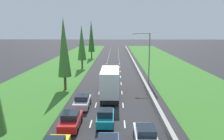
{
  "coord_description": "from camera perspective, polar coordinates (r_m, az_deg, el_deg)",
  "views": [
    {
      "loc": [
        0.85,
        -1.72,
        9.71
      ],
      "look_at": [
        -0.03,
        46.99,
        1.04
      ],
      "focal_mm": 37.48,
      "sensor_mm": 36.0,
      "label": 1
    }
  ],
  "objects": [
    {
      "name": "grass_verge_left",
      "position": [
        63.92,
        -11.18,
        1.18
      ],
      "size": [
        14.0,
        140.0,
        0.04
      ],
      "primitive_type": "cube",
      "color": "#387528",
      "rests_on": "ground"
    },
    {
      "name": "street_light_mast",
      "position": [
        41.38,
        8.62,
        3.77
      ],
      "size": [
        3.2,
        0.28,
        9.0
      ],
      "color": "gray",
      "rests_on": "ground"
    },
    {
      "name": "red_sedan_left_lane",
      "position": [
        23.9,
        -10.0,
        -11.91
      ],
      "size": [
        1.82,
        4.5,
        1.64
      ],
      "color": "red",
      "rests_on": "ground"
    },
    {
      "name": "poplar_tree_second",
      "position": [
        37.35,
        -11.65,
        5.4
      ],
      "size": [
        2.09,
        2.09,
        11.47
      ],
      "color": "#4C3823",
      "rests_on": "ground"
    },
    {
      "name": "ground_plane",
      "position": [
        62.48,
        0.24,
        1.15
      ],
      "size": [
        300.0,
        300.0,
        0.0
      ],
      "primitive_type": "plane",
      "color": "#28282B",
      "rests_on": "ground"
    },
    {
      "name": "grass_verge_right",
      "position": [
        63.92,
        13.21,
        1.11
      ],
      "size": [
        14.0,
        140.0,
        0.04
      ],
      "primitive_type": "cube",
      "color": "#387528",
      "rests_on": "ground"
    },
    {
      "name": "median_barrier",
      "position": [
        62.6,
        5.47,
        1.52
      ],
      "size": [
        0.44,
        120.0,
        0.85
      ],
      "primitive_type": "cube",
      "color": "#9E9B93",
      "rests_on": "ground"
    },
    {
      "name": "white_sedan_right_lane",
      "position": [
        20.59,
        8.15,
        -15.61
      ],
      "size": [
        1.82,
        4.5,
        1.64
      ],
      "color": "white",
      "rests_on": "ground"
    },
    {
      "name": "lane_markings",
      "position": [
        62.48,
        0.24,
        1.16
      ],
      "size": [
        3.64,
        116.0,
        0.01
      ],
      "color": "white",
      "rests_on": "ground"
    },
    {
      "name": "silver_sedan_left_lane",
      "position": [
        29.42,
        -7.25,
        -7.59
      ],
      "size": [
        1.82,
        4.5,
        1.64
      ],
      "color": "silver",
      "rests_on": "ground"
    },
    {
      "name": "silver_hatchback_centre_lane",
      "position": [
        43.28,
        -0.06,
        -1.73
      ],
      "size": [
        1.74,
        3.9,
        1.72
      ],
      "color": "silver",
      "rests_on": "ground"
    },
    {
      "name": "white_box_truck_centre_lane",
      "position": [
        33.21,
        -0.46,
        -3.0
      ],
      "size": [
        2.46,
        9.4,
        4.18
      ],
      "color": "black",
      "rests_on": "ground"
    },
    {
      "name": "teal_hatchback_centre_lane",
      "position": [
        24.17,
        -1.61,
        -11.44
      ],
      "size": [
        1.74,
        3.9,
        1.72
      ],
      "color": "teal",
      "rests_on": "ground"
    },
    {
      "name": "poplar_tree_third",
      "position": [
        56.71,
        -7.4,
        6.59
      ],
      "size": [
        2.06,
        2.06,
        10.54
      ],
      "color": "#4C3823",
      "rests_on": "ground"
    },
    {
      "name": "poplar_tree_fourth",
      "position": [
        76.83,
        -5.07,
        8.23
      ],
      "size": [
        2.11,
        2.11,
        12.41
      ],
      "color": "#4C3823",
      "rests_on": "ground"
    }
  ]
}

